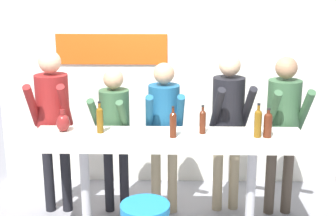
% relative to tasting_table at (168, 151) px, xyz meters
% --- Properties ---
extents(back_wall, '(4.18, 0.12, 2.47)m').
position_rel_tasting_table_xyz_m(back_wall, '(-0.01, 1.41, 0.33)').
color(back_wall, silver).
rests_on(back_wall, ground_plane).
extents(tasting_table, '(2.58, 0.63, 1.05)m').
position_rel_tasting_table_xyz_m(tasting_table, '(0.00, 0.00, 0.00)').
color(tasting_table, silver).
rests_on(tasting_table, ground_plane).
extents(person_far_left, '(0.42, 0.55, 1.78)m').
position_rel_tasting_table_xyz_m(person_far_left, '(-1.22, 0.52, 0.21)').
color(person_far_left, black).
rests_on(person_far_left, ground_plane).
extents(person_left, '(0.43, 0.54, 1.60)m').
position_rel_tasting_table_xyz_m(person_left, '(-0.57, 0.51, 0.09)').
color(person_left, black).
rests_on(person_left, ground_plane).
extents(person_center_left, '(0.41, 0.53, 1.66)m').
position_rel_tasting_table_xyz_m(person_center_left, '(-0.05, 0.52, 0.13)').
color(person_center_left, gray).
rests_on(person_center_left, ground_plane).
extents(person_center, '(0.46, 0.57, 1.74)m').
position_rel_tasting_table_xyz_m(person_center, '(0.63, 0.60, 0.18)').
color(person_center, gray).
rests_on(person_center, ground_plane).
extents(person_center_right, '(0.44, 0.55, 1.72)m').
position_rel_tasting_table_xyz_m(person_center_right, '(1.19, 0.53, 0.17)').
color(person_center_right, '#473D33').
rests_on(person_center_right, ground_plane).
extents(wine_bottle_0, '(0.06, 0.06, 0.30)m').
position_rel_tasting_table_xyz_m(wine_bottle_0, '(0.05, -0.02, 0.28)').
color(wine_bottle_0, '#4C1E0F').
rests_on(wine_bottle_0, tasting_table).
extents(wine_bottle_1, '(0.06, 0.06, 0.31)m').
position_rel_tasting_table_xyz_m(wine_bottle_1, '(-0.65, 0.10, 0.29)').
color(wine_bottle_1, brown).
rests_on(wine_bottle_1, tasting_table).
extents(wine_bottle_2, '(0.07, 0.07, 0.33)m').
position_rel_tasting_table_xyz_m(wine_bottle_2, '(0.83, -0.00, 0.30)').
color(wine_bottle_2, brown).
rests_on(wine_bottle_2, tasting_table).
extents(wine_bottle_3, '(0.06, 0.06, 0.28)m').
position_rel_tasting_table_xyz_m(wine_bottle_3, '(0.33, 0.10, 0.28)').
color(wine_bottle_3, '#4C1E0F').
rests_on(wine_bottle_3, tasting_table).
extents(wine_bottle_4, '(0.08, 0.08, 0.28)m').
position_rel_tasting_table_xyz_m(wine_bottle_4, '(0.93, -0.00, 0.28)').
color(wine_bottle_4, '#4C1E0F').
rests_on(wine_bottle_4, tasting_table).
extents(decorative_vase, '(0.13, 0.13, 0.22)m').
position_rel_tasting_table_xyz_m(decorative_vase, '(-1.01, 0.13, 0.24)').
color(decorative_vase, maroon).
rests_on(decorative_vase, tasting_table).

